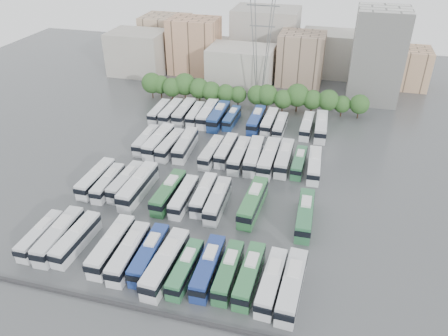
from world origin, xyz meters
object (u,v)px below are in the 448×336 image
(bus_r3_s5, at_px, (219,116))
(bus_r3_s10, at_px, (280,126))
(bus_r0_s11, at_px, (249,275))
(bus_r0_s12, at_px, (272,282))
(bus_r2_s4, at_px, (185,144))
(bus_r2_s7, at_px, (226,150))
(bus_r3_s0, at_px, (159,111))
(bus_r2_s9, at_px, (254,155))
(electricity_pylon, at_px, (262,35))
(bus_r2_s8, at_px, (239,155))
(bus_r2_s6, at_px, (211,152))
(bus_r0_s2, at_px, (76,238))
(bus_r3_s9, at_px, (269,121))
(bus_r1_s2, at_px, (126,181))
(bus_r0_s0, at_px, (41,235))
(bus_r2_s12, at_px, (299,162))
(bus_r3_s8, at_px, (256,120))
(bus_r1_s7, at_px, (204,194))
(bus_r3_s6, at_px, (232,118))
(bus_r3_s12, at_px, (307,126))
(bus_r2_s10, at_px, (269,158))
(bus_r0_s9, at_px, (208,267))
(bus_r1_s8, at_px, (218,200))
(bus_r2_s11, at_px, (284,158))
(bus_r0_s6, at_px, (150,254))
(bus_r3_s3, at_px, (195,114))
(bus_r0_s4, at_px, (112,245))
(bus_r1_s13, at_px, (305,214))
(bus_r2_s1, at_px, (146,140))
(bus_r0_s10, at_px, (228,271))
(bus_r1_s1, at_px, (108,183))
(bus_r0_s1, at_px, (59,235))
(bus_r0_s5, at_px, (129,253))
(bus_r1_s5, at_px, (169,192))
(bus_r1_s3, at_px, (138,185))
(apartment_tower, at_px, (377,56))
(bus_r2_s3, at_px, (170,145))
(bus_r0_s8, at_px, (185,268))
(bus_r3_s13, at_px, (321,126))
(bus_r2_s13, at_px, (314,165))
(bus_r0_s7, at_px, (166,263))
(bus_r0_s13, at_px, (292,285))
(bus_r2_s2, at_px, (159,141))

(bus_r3_s5, height_order, bus_r3_s10, bus_r3_s5)
(bus_r0_s11, xyz_separation_m, bus_r0_s12, (3.46, -0.55, 0.02))
(bus_r2_s4, bearing_deg, bus_r2_s7, -1.72)
(bus_r3_s0, bearing_deg, bus_r2_s9, -31.73)
(electricity_pylon, distance_m, bus_r2_s8, 42.17)
(electricity_pylon, relative_size, bus_r2_s6, 2.84)
(bus_r0_s2, xyz_separation_m, bus_r3_s0, (-6.56, 52.75, -0.08))
(bus_r3_s0, relative_size, bus_r3_s9, 0.95)
(bus_r1_s2, bearing_deg, bus_r0_s0, -107.44)
(bus_r0_s0, relative_size, bus_r0_s2, 0.93)
(bus_r2_s12, height_order, bus_r3_s8, bus_r3_s8)
(bus_r1_s7, distance_m, bus_r3_s6, 36.06)
(bus_r3_s12, bearing_deg, bus_r0_s2, -120.45)
(bus_r2_s8, xyz_separation_m, bus_r2_s10, (6.61, 0.26, 0.16))
(bus_r0_s9, xyz_separation_m, bus_r3_s5, (-13.38, 54.14, 0.21))
(bus_r0_s2, height_order, bus_r2_s10, bus_r2_s10)
(bus_r1_s2, distance_m, bus_r1_s8, 19.79)
(bus_r2_s6, height_order, bus_r2_s11, bus_r2_s11)
(bus_r0_s6, bearing_deg, bus_r3_s3, 99.07)
(bus_r3_s0, bearing_deg, bus_r2_s4, -52.27)
(bus_r0_s4, distance_m, bus_r2_s9, 38.95)
(bus_r1_s13, height_order, bus_r2_s6, bus_r1_s13)
(bus_r2_s1, distance_m, bus_r2_s4, 9.92)
(bus_r0_s10, height_order, bus_r1_s1, bus_r0_s10)
(bus_r0_s1, distance_m, bus_r2_s12, 50.77)
(bus_r3_s3, height_order, bus_r3_s6, bus_r3_s3)
(bus_r0_s5, distance_m, bus_r2_s7, 37.83)
(bus_r1_s5, bearing_deg, bus_r3_s5, 91.92)
(bus_r1_s3, distance_m, bus_r3_s8, 40.07)
(bus_r0_s2, bearing_deg, bus_r1_s13, 26.27)
(bus_r1_s3, height_order, bus_r2_s4, bus_r1_s3)
(bus_r1_s7, bearing_deg, bus_r0_s11, -57.01)
(bus_r0_s9, bearing_deg, bus_r3_s12, 79.13)
(apartment_tower, relative_size, bus_r2_s3, 2.15)
(bus_r0_s8, xyz_separation_m, bus_r0_s12, (13.34, 0.53, 0.15))
(bus_r3_s5, height_order, bus_r3_s13, bus_r3_s5)
(bus_r1_s2, relative_size, bus_r2_s4, 0.94)
(electricity_pylon, bearing_deg, bus_r2_s13, -63.20)
(bus_r0_s7, relative_size, bus_r0_s9, 1.11)
(bus_r0_s8, relative_size, bus_r2_s8, 0.89)
(bus_r1_s7, height_order, bus_r3_s12, bus_r3_s12)
(bus_r1_s7, xyz_separation_m, bus_r3_s8, (3.19, 35.62, 0.15))
(bus_r3_s0, xyz_separation_m, bus_r3_s3, (10.02, 0.90, -0.02))
(bus_r1_s5, height_order, bus_r3_s0, bus_r1_s5)
(bus_r1_s2, relative_size, bus_r2_s12, 1.10)
(bus_r0_s13, distance_m, bus_r3_s8, 57.46)
(bus_r2_s3, xyz_separation_m, bus_r3_s10, (23.13, 17.08, -0.12))
(bus_r0_s9, bearing_deg, bus_r2_s1, 124.75)
(bus_r0_s7, bearing_deg, bus_r2_s2, 116.01)
(bus_r0_s1, xyz_separation_m, bus_r0_s11, (32.99, -0.60, -0.10))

